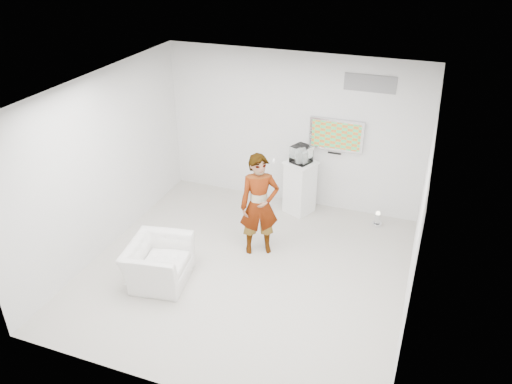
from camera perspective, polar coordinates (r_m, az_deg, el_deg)
room at (r=7.42m, az=-1.24°, el=0.40°), size 5.01×5.01×3.00m
tv at (r=9.34m, az=9.18°, el=6.47°), size 1.00×0.08×0.60m
logo_decal at (r=8.98m, az=12.91°, el=12.00°), size 0.90×0.02×0.30m
person at (r=8.20m, az=0.38°, el=-1.51°), size 0.78×0.68×1.79m
armchair at (r=7.98m, az=-11.10°, el=-7.90°), size 1.03×1.14×0.66m
pedestal at (r=9.57m, az=5.03°, el=0.55°), size 0.67×0.67×1.05m
floor_uplight at (r=9.53m, az=13.70°, el=-3.00°), size 0.20×0.20×0.29m
vitrine at (r=9.27m, az=5.21°, el=4.31°), size 0.42×0.42×0.32m
console at (r=9.30m, az=5.20°, el=4.00°), size 0.14×0.15×0.21m
wii_remote at (r=8.03m, az=2.03°, el=3.56°), size 0.06×0.13×0.03m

